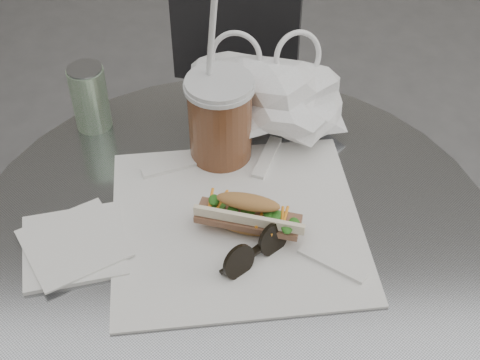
{
  "coord_description": "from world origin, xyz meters",
  "views": [
    {
      "loc": [
        -0.0,
        -0.43,
        1.44
      ],
      "look_at": [
        0.01,
        0.25,
        0.79
      ],
      "focal_mm": 50.0,
      "sensor_mm": 36.0,
      "label": 1
    }
  ],
  "objects_px": {
    "chair_far": "(221,162)",
    "iced_coffee": "(220,118)",
    "cafe_table": "(235,340)",
    "drink_can": "(90,97)",
    "sunglasses": "(255,251)",
    "banh_mi": "(248,215)"
  },
  "relations": [
    {
      "from": "chair_far",
      "to": "iced_coffee",
      "type": "distance_m",
      "value": 0.65
    },
    {
      "from": "cafe_table",
      "to": "drink_can",
      "type": "relative_size",
      "value": 6.74
    },
    {
      "from": "cafe_table",
      "to": "chair_far",
      "type": "distance_m",
      "value": 0.62
    },
    {
      "from": "chair_far",
      "to": "sunglasses",
      "type": "height_order",
      "value": "sunglasses"
    },
    {
      "from": "drink_can",
      "to": "iced_coffee",
      "type": "bearing_deg",
      "value": -20.57
    },
    {
      "from": "cafe_table",
      "to": "banh_mi",
      "type": "xyz_separation_m",
      "value": [
        0.02,
        0.0,
        0.31
      ]
    },
    {
      "from": "cafe_table",
      "to": "banh_mi",
      "type": "distance_m",
      "value": 0.31
    },
    {
      "from": "banh_mi",
      "to": "sunglasses",
      "type": "distance_m",
      "value": 0.06
    },
    {
      "from": "banh_mi",
      "to": "iced_coffee",
      "type": "distance_m",
      "value": 0.17
    },
    {
      "from": "drink_can",
      "to": "banh_mi",
      "type": "bearing_deg",
      "value": -44.04
    },
    {
      "from": "chair_far",
      "to": "iced_coffee",
      "type": "relative_size",
      "value": 2.4
    },
    {
      "from": "drink_can",
      "to": "sunglasses",
      "type": "bearing_deg",
      "value": -48.95
    },
    {
      "from": "chair_far",
      "to": "drink_can",
      "type": "xyz_separation_m",
      "value": [
        -0.2,
        -0.36,
        0.47
      ]
    },
    {
      "from": "banh_mi",
      "to": "sunglasses",
      "type": "height_order",
      "value": "banh_mi"
    },
    {
      "from": "banh_mi",
      "to": "iced_coffee",
      "type": "height_order",
      "value": "iced_coffee"
    },
    {
      "from": "cafe_table",
      "to": "sunglasses",
      "type": "distance_m",
      "value": 0.3
    },
    {
      "from": "chair_far",
      "to": "sunglasses",
      "type": "relative_size",
      "value": 7.54
    },
    {
      "from": "chair_far",
      "to": "sunglasses",
      "type": "distance_m",
      "value": 0.78
    },
    {
      "from": "iced_coffee",
      "to": "drink_can",
      "type": "xyz_separation_m",
      "value": [
        -0.21,
        0.08,
        -0.02
      ]
    },
    {
      "from": "chair_far",
      "to": "iced_coffee",
      "type": "height_order",
      "value": "iced_coffee"
    },
    {
      "from": "sunglasses",
      "to": "cafe_table",
      "type": "bearing_deg",
      "value": 78.49
    },
    {
      "from": "iced_coffee",
      "to": "banh_mi",
      "type": "bearing_deg",
      "value": -76.48
    }
  ]
}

